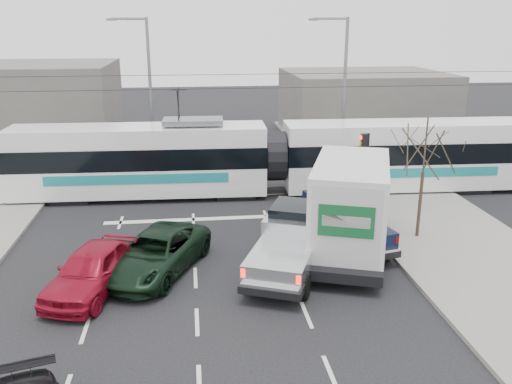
{
  "coord_description": "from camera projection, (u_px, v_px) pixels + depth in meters",
  "views": [
    {
      "loc": [
        -1.69,
        -17.64,
        8.73
      ],
      "look_at": [
        1.0,
        4.18,
        1.8
      ],
      "focal_mm": 38.0,
      "sensor_mm": 36.0,
      "label": 1
    }
  ],
  "objects": [
    {
      "name": "street_lamp_near",
      "position": [
        341.0,
        86.0,
        32.08
      ],
      "size": [
        2.38,
        0.25,
        9.0
      ],
      "color": "slate",
      "rests_on": "ground"
    },
    {
      "name": "catenary",
      "position": [
        223.0,
        120.0,
        27.82
      ],
      "size": [
        60.0,
        0.2,
        7.0
      ],
      "color": "black",
      "rests_on": "ground"
    },
    {
      "name": "building_right",
      "position": [
        363.0,
        104.0,
        42.88
      ],
      "size": [
        12.0,
        10.0,
        5.0
      ],
      "primitive_type": "cube",
      "color": "slate",
      "rests_on": "ground"
    },
    {
      "name": "sidewalk_right",
      "position": [
        478.0,
        260.0,
        20.54
      ],
      "size": [
        6.0,
        60.0,
        0.15
      ],
      "primitive_type": "cube",
      "color": "gray",
      "rests_on": "ground"
    },
    {
      "name": "box_truck",
      "position": [
        351.0,
        206.0,
        20.96
      ],
      "size": [
        5.05,
        8.11,
        3.83
      ],
      "rotation": [
        0.0,
        0.0,
        -0.34
      ],
      "color": "black",
      "rests_on": "ground"
    },
    {
      "name": "red_car",
      "position": [
        92.0,
        269.0,
        18.15
      ],
      "size": [
        3.24,
        5.01,
        1.59
      ],
      "primitive_type": "imported",
      "rotation": [
        0.0,
        0.0,
        -0.32
      ],
      "color": "maroon",
      "rests_on": "ground"
    },
    {
      "name": "ground",
      "position": [
        243.0,
        275.0,
        19.52
      ],
      "size": [
        120.0,
        120.0,
        0.0
      ],
      "primitive_type": "plane",
      "color": "black",
      "rests_on": "ground"
    },
    {
      "name": "bare_tree",
      "position": [
        425.0,
        151.0,
        21.63
      ],
      "size": [
        2.4,
        2.4,
        5.0
      ],
      "color": "#47382B",
      "rests_on": "ground"
    },
    {
      "name": "street_lamp_far",
      "position": [
        147.0,
        84.0,
        32.64
      ],
      "size": [
        2.38,
        0.25,
        9.0
      ],
      "color": "slate",
      "rests_on": "ground"
    },
    {
      "name": "traffic_signal",
      "position": [
        365.0,
        154.0,
        25.6
      ],
      "size": [
        0.44,
        0.44,
        3.6
      ],
      "color": "black",
      "rests_on": "ground"
    },
    {
      "name": "tram",
      "position": [
        274.0,
        157.0,
        28.3
      ],
      "size": [
        27.05,
        3.69,
        5.51
      ],
      "rotation": [
        0.0,
        0.0,
        -0.04
      ],
      "color": "white",
      "rests_on": "ground"
    },
    {
      "name": "rails",
      "position": [
        224.0,
        192.0,
        28.98
      ],
      "size": [
        60.0,
        1.6,
        0.03
      ],
      "primitive_type": "cube",
      "color": "#33302D",
      "rests_on": "ground"
    },
    {
      "name": "silver_pickup",
      "position": [
        291.0,
        239.0,
        19.9
      ],
      "size": [
        4.18,
        6.31,
        2.18
      ],
      "rotation": [
        0.0,
        0.0,
        -0.4
      ],
      "color": "black",
      "rests_on": "ground"
    },
    {
      "name": "navy_pickup",
      "position": [
        340.0,
        218.0,
        22.03
      ],
      "size": [
        3.06,
        5.52,
        2.2
      ],
      "rotation": [
        0.0,
        0.0,
        0.23
      ],
      "color": "black",
      "rests_on": "ground"
    },
    {
      "name": "building_left",
      "position": [
        12.0,
        108.0,
        37.81
      ],
      "size": [
        14.0,
        10.0,
        6.0
      ],
      "primitive_type": "cube",
      "color": "slate",
      "rests_on": "ground"
    },
    {
      "name": "green_car",
      "position": [
        156.0,
        253.0,
        19.57
      ],
      "size": [
        4.44,
        5.83,
        1.47
      ],
      "primitive_type": "imported",
      "rotation": [
        0.0,
        0.0,
        -0.43
      ],
      "color": "black",
      "rests_on": "ground"
    }
  ]
}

